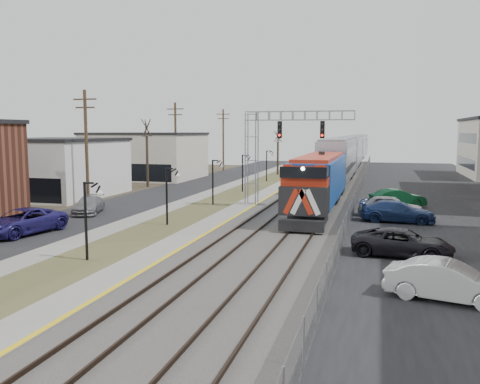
% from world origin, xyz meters
% --- Properties ---
extents(ground, '(160.00, 160.00, 0.00)m').
position_xyz_m(ground, '(0.00, 0.00, 0.00)').
color(ground, '#473D2D').
rests_on(ground, ground).
extents(street_west, '(7.00, 120.00, 0.04)m').
position_xyz_m(street_west, '(-11.50, 35.00, 0.02)').
color(street_west, black).
rests_on(street_west, ground).
extents(sidewalk, '(2.00, 120.00, 0.08)m').
position_xyz_m(sidewalk, '(-7.00, 35.00, 0.04)').
color(sidewalk, gray).
rests_on(sidewalk, ground).
extents(grass_median, '(4.00, 120.00, 0.06)m').
position_xyz_m(grass_median, '(-4.00, 35.00, 0.03)').
color(grass_median, '#494E29').
rests_on(grass_median, ground).
extents(platform, '(2.00, 120.00, 0.24)m').
position_xyz_m(platform, '(-1.00, 35.00, 0.12)').
color(platform, gray).
rests_on(platform, ground).
extents(ballast_bed, '(8.00, 120.00, 0.20)m').
position_xyz_m(ballast_bed, '(4.00, 35.00, 0.10)').
color(ballast_bed, '#595651').
rests_on(ballast_bed, ground).
extents(parking_lot, '(16.00, 120.00, 0.04)m').
position_xyz_m(parking_lot, '(16.00, 35.00, 0.02)').
color(parking_lot, black).
rests_on(parking_lot, ground).
extents(platform_edge, '(0.24, 120.00, 0.01)m').
position_xyz_m(platform_edge, '(-0.12, 35.00, 0.24)').
color(platform_edge, gold).
rests_on(platform_edge, platform).
extents(track_near, '(1.58, 120.00, 0.15)m').
position_xyz_m(track_near, '(2.00, 35.00, 0.28)').
color(track_near, '#2D2119').
rests_on(track_near, ballast_bed).
extents(track_far, '(1.58, 120.00, 0.15)m').
position_xyz_m(track_far, '(5.50, 35.00, 0.28)').
color(track_far, '#2D2119').
rests_on(track_far, ballast_bed).
extents(train, '(3.00, 108.65, 5.33)m').
position_xyz_m(train, '(5.50, 72.57, 2.94)').
color(train, '#164DB4').
rests_on(train, ground).
extents(signal_gantry, '(9.00, 1.07, 8.15)m').
position_xyz_m(signal_gantry, '(1.22, 27.99, 5.59)').
color(signal_gantry, gray).
rests_on(signal_gantry, ground).
extents(lampposts, '(0.14, 62.14, 4.00)m').
position_xyz_m(lampposts, '(-4.00, 18.29, 2.00)').
color(lampposts, black).
rests_on(lampposts, ground).
extents(utility_poles, '(0.28, 80.28, 10.00)m').
position_xyz_m(utility_poles, '(-14.50, 25.00, 5.00)').
color(utility_poles, '#4C3823').
rests_on(utility_poles, ground).
extents(fence, '(0.04, 120.00, 1.60)m').
position_xyz_m(fence, '(8.20, 35.00, 0.80)').
color(fence, gray).
rests_on(fence, ground).
extents(buildings_west, '(14.00, 67.00, 7.00)m').
position_xyz_m(buildings_west, '(-21.00, 24.21, 3.01)').
color(buildings_west, beige).
rests_on(buildings_west, ground).
extents(bare_trees, '(12.30, 42.30, 5.95)m').
position_xyz_m(bare_trees, '(-12.66, 38.91, 2.70)').
color(bare_trees, '#382D23').
rests_on(bare_trees, ground).
extents(car_lot_b, '(4.89, 2.71, 1.53)m').
position_xyz_m(car_lot_b, '(12.68, 6.23, 0.76)').
color(car_lot_b, '#BCBCBC').
rests_on(car_lot_b, ground).
extents(car_lot_c, '(5.38, 2.99, 1.43)m').
position_xyz_m(car_lot_c, '(11.29, 13.08, 0.71)').
color(car_lot_c, black).
rests_on(car_lot_c, ground).
extents(car_lot_d, '(5.27, 2.33, 1.50)m').
position_xyz_m(car_lot_d, '(11.38, 23.45, 0.75)').
color(car_lot_d, navy).
rests_on(car_lot_d, ground).
extents(car_lot_e, '(4.80, 2.03, 1.62)m').
position_xyz_m(car_lot_e, '(10.92, 25.75, 0.81)').
color(car_lot_e, gray).
rests_on(car_lot_e, ground).
extents(car_lot_f, '(4.90, 3.26, 1.53)m').
position_xyz_m(car_lot_f, '(11.62, 30.96, 0.76)').
color(car_lot_f, '#0D4322').
rests_on(car_lot_f, ground).
extents(car_street_a, '(3.63, 6.13, 1.60)m').
position_xyz_m(car_street_a, '(-11.53, 12.71, 0.80)').
color(car_street_a, navy).
rests_on(car_street_a, ground).
extents(car_street_b, '(3.20, 4.87, 1.31)m').
position_xyz_m(car_street_b, '(-11.99, 21.01, 0.66)').
color(car_street_b, slate).
rests_on(car_street_b, ground).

